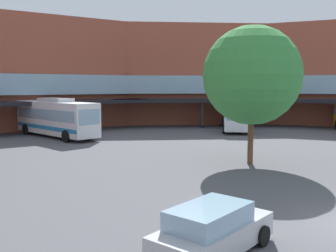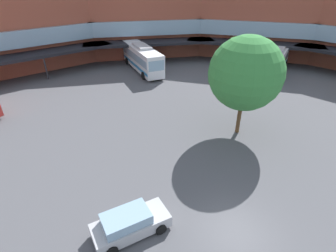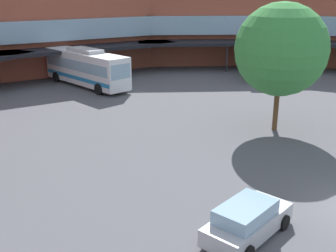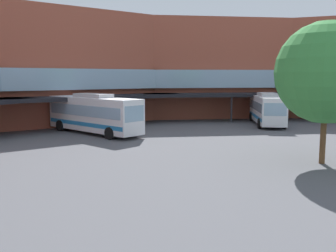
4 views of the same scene
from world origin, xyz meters
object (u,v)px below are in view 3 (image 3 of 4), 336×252
Objects in this scene: bus_0 at (260,60)px; parked_car at (247,221)px; bus_1 at (86,67)px; plaza_tree at (281,50)px.

bus_0 is 33.55m from parked_car.
parked_car is at bearing -20.90° from bus_1.
bus_0 is 19.80m from plaza_tree.
plaza_tree is (-15.63, -11.51, 3.88)m from bus_0.
parked_car is at bearing -3.33° from bus_0.
bus_0 reaches higher than parked_car.
bus_1 is 29.77m from parked_car.
bus_1 is at bearing -64.94° from bus_0.
bus_1 is at bearing 64.84° from parked_car.
plaza_tree is at bearing 23.66° from parked_car.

